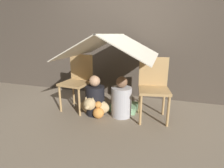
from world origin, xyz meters
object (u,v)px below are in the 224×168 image
at_px(chair_left, 78,79).
at_px(person_second, 121,100).
at_px(chair_right, 154,85).
at_px(person_front, 95,98).
at_px(dog, 94,106).

distance_m(chair_left, person_second, 0.81).
xyz_separation_m(chair_right, person_front, (-0.86, -0.14, -0.24)).
bearing_deg(person_second, person_front, -172.15).
relative_size(chair_left, chair_right, 1.00).
height_order(chair_left, person_front, chair_left).
distance_m(person_front, person_second, 0.41).
bearing_deg(person_second, dog, -164.30).
xyz_separation_m(chair_left, person_front, (0.36, -0.14, -0.24)).
bearing_deg(chair_left, person_front, -15.64).
height_order(chair_left, person_second, chair_left).
bearing_deg(chair_right, dog, -177.31).
xyz_separation_m(person_second, dog, (-0.41, -0.12, -0.10)).
height_order(chair_left, chair_right, same).
height_order(chair_right, person_front, chair_right).
relative_size(chair_right, person_second, 1.44).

